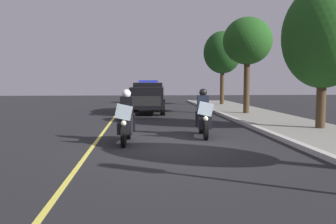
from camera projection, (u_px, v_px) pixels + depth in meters
ground_plane at (172, 146)px, 10.89m from camera, size 80.00×80.00×0.00m
curb_strip at (291, 142)px, 11.17m from camera, size 48.00×0.24×0.15m
lane_stripe_center at (92, 147)px, 10.70m from camera, size 48.00×0.12×0.01m
police_motorcycle_lead_left at (126, 121)px, 11.39m from camera, size 2.14×0.61×1.72m
police_motorcycle_lead_right at (203, 117)px, 12.67m from camera, size 2.14×0.61×1.72m
police_suv at (148, 96)px, 22.16m from camera, size 5.02×2.34×2.05m
tree_mid_block at (323, 37)px, 14.05m from camera, size 3.23×3.23×5.71m
tree_far_back at (247, 42)px, 20.85m from camera, size 2.88×2.88×5.64m
tree_behind_suv at (223, 53)px, 29.08m from camera, size 3.11×3.11×5.98m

